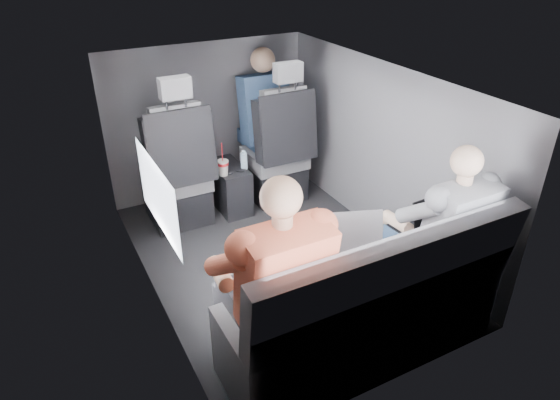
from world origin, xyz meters
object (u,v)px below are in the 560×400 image
laptop_black (423,219)px  center_console (229,187)px  water_bottle (244,161)px  laptop_silver (336,239)px  laptop_white (266,269)px  passenger_rear_right (438,231)px  passenger_front_right (264,110)px  rear_bench (365,313)px  soda_cup (223,167)px  front_seat_left (178,179)px  passenger_rear_left (271,283)px  front_seat_right (278,158)px

laptop_black → center_console: bearing=108.1°
water_bottle → laptop_silver: bearing=-94.6°
water_bottle → laptop_white: (-0.59, -1.61, 0.16)m
passenger_rear_right → passenger_front_right: (-0.11, 2.06, 0.14)m
center_console → rear_bench: 1.94m
soda_cup → laptop_white: laptop_white is taller
laptop_silver → laptop_black: bearing=-5.5°
water_bottle → laptop_white: size_ratio=0.52×
front_seat_left → laptop_white: front_seat_left is taller
center_console → passenger_rear_left: size_ratio=0.38×
laptop_black → passenger_rear_left: (-1.09, -0.13, 0.01)m
laptop_white → passenger_rear_left: (-0.04, -0.13, 0.02)m
laptop_black → front_seat_left: bearing=121.1°
center_console → passenger_rear_right: size_ratio=0.40×
laptop_white → passenger_rear_right: passenger_rear_right is taller
center_console → passenger_rear_left: 1.97m
front_seat_left → laptop_silver: 1.69m
front_seat_right → passenger_front_right: bearing=90.4°
passenger_rear_right → front_seat_right: bearing=93.5°
rear_bench → water_bottle: rear_bench is taller
passenger_rear_left → rear_bench: bearing=-10.1°
front_seat_right → laptop_black: front_seat_right is taller
front_seat_left → laptop_silver: (0.42, -1.62, 0.24)m
laptop_white → passenger_rear_left: passenger_rear_left is taller
rear_bench → passenger_rear_left: size_ratio=1.26×
front_seat_left → front_seat_right: size_ratio=1.00×
passenger_rear_left → laptop_silver: bearing=20.5°
front_seat_right → soda_cup: bearing=-169.7°
soda_cup → laptop_white: (-0.39, -1.58, 0.16)m
front_seat_right → water_bottle: 0.36m
front_seat_left → center_console: bearing=5.1°
front_seat_left → rear_bench: (0.45, -1.90, -0.09)m
front_seat_left → passenger_front_right: (0.90, 0.26, 0.36)m
front_seat_right → laptop_silver: size_ratio=2.74×
front_seat_left → center_console: front_seat_left is taller
rear_bench → laptop_black: bearing=22.0°
center_console → laptop_black: size_ratio=1.32×
center_console → passenger_front_right: passenger_front_right is taller
passenger_rear_left → passenger_rear_right: size_ratio=1.06×
center_console → laptop_white: laptop_white is taller
front_seat_left → passenger_front_right: 1.00m
front_seat_right → passenger_rear_right: size_ratio=1.06×
passenger_rear_right → soda_cup: bearing=111.2°
front_seat_left → front_seat_right: (0.90, 0.00, 0.00)m
laptop_silver → laptop_black: laptop_silver is taller
laptop_black → water_bottle: bearing=106.0°
laptop_white → soda_cup: bearing=76.0°
front_seat_left → laptop_white: bearing=-91.5°
rear_bench → passenger_front_right: size_ratio=1.84×
rear_bench → soda_cup: (-0.10, 1.80, 0.16)m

